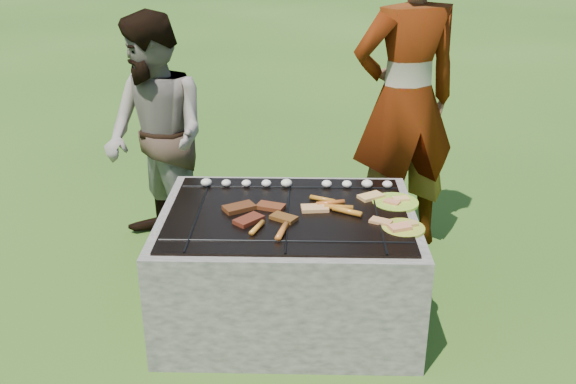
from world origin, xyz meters
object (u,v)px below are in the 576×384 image
plate_far (395,202)px  cook (405,101)px  bystander (156,138)px  plate_near (403,228)px  fire_pit (288,269)px

plate_far → cook: bearing=79.7°
cook → bystander: 1.53m
plate_far → plate_near: 0.30m
plate_far → bystander: bearing=156.2°
cook → bystander: size_ratio=1.28×
cook → plate_near: bearing=63.2°
plate_near → cook: cook is taller
fire_pit → bystander: 1.20m
fire_pit → bystander: bystander is taller
plate_near → cook: 1.09m
plate_far → cook: (0.13, 0.72, 0.35)m
plate_near → bystander: size_ratio=0.17×
fire_pit → plate_near: 0.67m
plate_far → cook: size_ratio=0.17×
plate_near → fire_pit: bearing=163.7°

